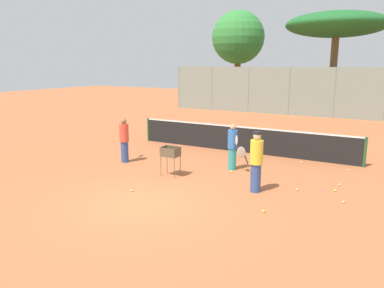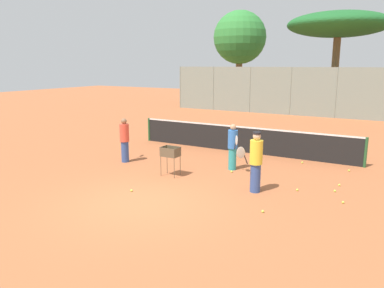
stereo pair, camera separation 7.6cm
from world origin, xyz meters
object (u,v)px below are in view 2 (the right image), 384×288
at_px(tennis_net, 241,139).
at_px(player_white_outfit, 233,146).
at_px(player_red_cap, 125,140).
at_px(player_yellow_shirt, 256,161).
at_px(parked_car, 328,104).
at_px(ball_cart, 171,154).

xyz_separation_m(tennis_net, player_white_outfit, (0.77, -2.58, 0.25)).
height_order(player_red_cap, player_yellow_shirt, player_yellow_shirt).
relative_size(player_white_outfit, parked_car, 0.37).
bearing_deg(ball_cart, player_yellow_shirt, -2.29).
relative_size(player_white_outfit, player_yellow_shirt, 0.91).
relative_size(tennis_net, ball_cart, 9.89).
xyz_separation_m(player_red_cap, parked_car, (3.77, 18.30, -0.17)).
height_order(tennis_net, player_white_outfit, player_white_outfit).
bearing_deg(tennis_net, ball_cart, -98.78).
bearing_deg(player_white_outfit, ball_cart, -77.93).
height_order(player_yellow_shirt, parked_car, player_yellow_shirt).
bearing_deg(player_red_cap, parked_car, -41.56).
bearing_deg(player_yellow_shirt, tennis_net, -123.08).
bearing_deg(player_white_outfit, parked_car, 143.01).
relative_size(player_red_cap, player_yellow_shirt, 0.94).
distance_m(player_red_cap, parked_car, 18.69).
relative_size(ball_cart, parked_car, 0.23).
distance_m(player_white_outfit, parked_car, 17.28).
relative_size(player_yellow_shirt, ball_cart, 1.81).
relative_size(tennis_net, player_yellow_shirt, 5.47).
bearing_deg(player_white_outfit, tennis_net, 159.31).
distance_m(player_red_cap, ball_cart, 2.51).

